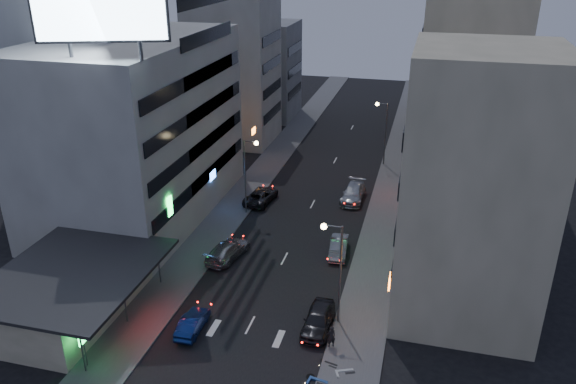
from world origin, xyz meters
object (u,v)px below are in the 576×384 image
(parked_car_right_far, at_px, (353,193))
(scooter_black_b, at_px, (339,359))
(scooter_silver_b, at_px, (353,362))
(road_car_blue, at_px, (192,323))
(parked_car_left, at_px, (261,196))
(person, at_px, (331,336))
(road_car_silver, at_px, (228,250))
(parked_car_right_near, at_px, (318,319))
(scooter_blue, at_px, (329,374))
(parked_car_right_mid, at_px, (339,247))

(parked_car_right_far, distance_m, scooter_black_b, 27.13)
(parked_car_right_far, bearing_deg, scooter_silver_b, -80.36)
(parked_car_right_far, height_order, road_car_blue, parked_car_right_far)
(parked_car_left, xyz_separation_m, person, (11.90, -22.14, 0.22))
(parked_car_right_far, relative_size, scooter_silver_b, 3.10)
(parked_car_left, height_order, parked_car_right_far, parked_car_right_far)
(parked_car_left, distance_m, road_car_silver, 12.27)
(parked_car_left, relative_size, road_car_silver, 0.99)
(parked_car_right_near, distance_m, road_car_silver, 12.81)
(scooter_blue, bearing_deg, parked_car_right_mid, 17.60)
(scooter_silver_b, bearing_deg, parked_car_left, 6.60)
(parked_car_right_mid, bearing_deg, scooter_silver_b, -81.41)
(road_car_blue, height_order, scooter_black_b, road_car_blue)
(scooter_blue, bearing_deg, parked_car_left, 35.74)
(scooter_blue, distance_m, scooter_black_b, 1.75)
(scooter_silver_b, bearing_deg, parked_car_right_far, -14.73)
(road_car_blue, bearing_deg, parked_car_left, -87.46)
(parked_car_left, bearing_deg, scooter_blue, 122.51)
(parked_car_left, bearing_deg, person, 124.89)
(person, bearing_deg, scooter_black_b, 85.39)
(parked_car_right_mid, xyz_separation_m, scooter_black_b, (2.55, -14.78, -0.11))
(person, bearing_deg, scooter_blue, 68.50)
(parked_car_right_near, bearing_deg, parked_car_right_mid, 93.16)
(scooter_blue, height_order, scooter_black_b, scooter_blue)
(scooter_silver_b, bearing_deg, road_car_silver, 25.07)
(parked_car_right_far, height_order, person, person)
(parked_car_right_mid, bearing_deg, parked_car_right_near, -92.82)
(person, distance_m, scooter_black_b, 1.98)
(parked_car_right_far, distance_m, person, 25.29)
(scooter_blue, bearing_deg, parked_car_right_far, 15.28)
(person, bearing_deg, parked_car_right_mid, -112.59)
(parked_car_right_far, distance_m, scooter_silver_b, 27.33)
(parked_car_right_near, relative_size, scooter_silver_b, 2.63)
(scooter_blue, bearing_deg, person, 18.46)
(person, bearing_deg, parked_car_right_near, -85.16)
(parked_car_right_near, bearing_deg, parked_car_right_far, 93.23)
(parked_car_right_near, xyz_separation_m, scooter_black_b, (2.15, -3.63, -0.22))
(parked_car_right_mid, xyz_separation_m, scooter_silver_b, (3.57, -14.85, -0.04))
(road_car_silver, xyz_separation_m, scooter_black_b, (12.14, -11.64, -0.18))
(parked_car_right_mid, height_order, scooter_blue, parked_car_right_mid)
(parked_car_left, height_order, road_car_silver, road_car_silver)
(parked_car_right_mid, bearing_deg, parked_car_left, 133.23)
(road_car_silver, bearing_deg, scooter_blue, 142.49)
(parked_car_left, relative_size, scooter_black_b, 3.37)
(road_car_blue, bearing_deg, parked_car_right_near, -165.91)
(scooter_blue, relative_size, scooter_silver_b, 1.06)
(road_car_blue, relative_size, scooter_black_b, 2.50)
(parked_car_right_near, bearing_deg, scooter_blue, -70.03)
(parked_car_right_mid, relative_size, person, 2.56)
(parked_car_left, xyz_separation_m, parked_car_right_far, (9.71, 3.05, 0.08))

